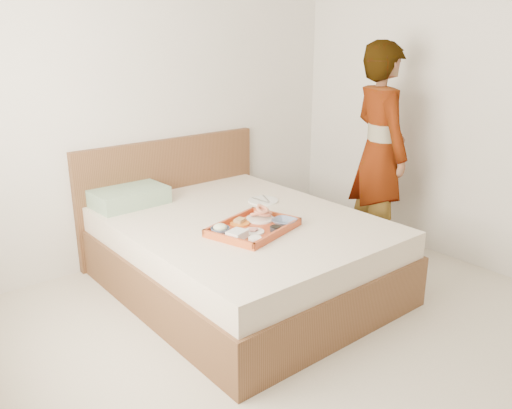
{
  "coord_description": "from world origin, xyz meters",
  "views": [
    {
      "loc": [
        -2.03,
        -1.73,
        1.77
      ],
      "look_at": [
        0.12,
        0.9,
        0.65
      ],
      "focal_mm": 36.56,
      "sensor_mm": 36.0,
      "label": 1
    }
  ],
  "objects": [
    {
      "name": "ground",
      "position": [
        0.0,
        0.0,
        0.0
      ],
      "size": [
        3.5,
        4.0,
        0.01
      ],
      "primitive_type": "cube",
      "color": "beige",
      "rests_on": "ground"
    },
    {
      "name": "wall_back",
      "position": [
        0.0,
        2.0,
        1.3
      ],
      "size": [
        3.5,
        0.01,
        2.6
      ],
      "primitive_type": "cube",
      "color": "silver",
      "rests_on": "ground"
    },
    {
      "name": "bed",
      "position": [
        0.07,
        1.0,
        0.27
      ],
      "size": [
        1.65,
        2.0,
        0.53
      ],
      "primitive_type": "cube",
      "color": "brown",
      "rests_on": "ground"
    },
    {
      "name": "headboard",
      "position": [
        0.07,
        1.97,
        0.47
      ],
      "size": [
        1.65,
        0.06,
        0.95
      ],
      "primitive_type": "cube",
      "color": "brown",
      "rests_on": "ground"
    },
    {
      "name": "pillow",
      "position": [
        -0.39,
        1.8,
        0.59
      ],
      "size": [
        0.55,
        0.39,
        0.13
      ],
      "primitive_type": "cube",
      "rotation": [
        0.0,
        0.0,
        0.04
      ],
      "color": "gray",
      "rests_on": "bed"
    },
    {
      "name": "tray",
      "position": [
        -0.01,
        0.76,
        0.56
      ],
      "size": [
        0.65,
        0.55,
        0.05
      ],
      "primitive_type": "cube",
      "rotation": [
        0.0,
        0.0,
        0.28
      ],
      "color": "#C15622",
      "rests_on": "bed"
    },
    {
      "name": "prawn_plate",
      "position": [
        0.13,
        0.87,
        0.55
      ],
      "size": [
        0.24,
        0.24,
        0.01
      ],
      "primitive_type": "cylinder",
      "rotation": [
        0.0,
        0.0,
        0.28
      ],
      "color": "white",
      "rests_on": "tray"
    },
    {
      "name": "navy_bowl_big",
      "position": [
        0.2,
        0.69,
        0.56
      ],
      "size": [
        0.2,
        0.2,
        0.04
      ],
      "primitive_type": "imported",
      "rotation": [
        0.0,
        0.0,
        0.28
      ],
      "color": "navy",
      "rests_on": "tray"
    },
    {
      "name": "sauce_dish",
      "position": [
        0.07,
        0.63,
        0.56
      ],
      "size": [
        0.1,
        0.1,
        0.03
      ],
      "primitive_type": "cylinder",
      "rotation": [
        0.0,
        0.0,
        0.28
      ],
      "color": "black",
      "rests_on": "tray"
    },
    {
      "name": "meat_plate",
      "position": [
        -0.05,
        0.71,
        0.55
      ],
      "size": [
        0.17,
        0.17,
        0.01
      ],
      "primitive_type": "cylinder",
      "rotation": [
        0.0,
        0.0,
        0.28
      ],
      "color": "white",
      "rests_on": "tray"
    },
    {
      "name": "bread_plate",
      "position": [
        -0.03,
        0.89,
        0.55
      ],
      "size": [
        0.17,
        0.17,
        0.01
      ],
      "primitive_type": "cylinder",
      "rotation": [
        0.0,
        0.0,
        0.28
      ],
      "color": "orange",
      "rests_on": "tray"
    },
    {
      "name": "salad_bowl",
      "position": [
        -0.23,
        0.83,
        0.56
      ],
      "size": [
        0.15,
        0.15,
        0.04
      ],
      "primitive_type": "imported",
      "rotation": [
        0.0,
        0.0,
        0.28
      ],
      "color": "navy",
      "rests_on": "tray"
    },
    {
      "name": "plastic_tub",
      "position": [
        -0.2,
        0.69,
        0.57
      ],
      "size": [
        0.14,
        0.13,
        0.05
      ],
      "primitive_type": "cube",
      "rotation": [
        0.0,
        0.0,
        0.28
      ],
      "color": "silver",
      "rests_on": "tray"
    },
    {
      "name": "cheese_round",
      "position": [
        -0.14,
        0.58,
        0.56
      ],
      "size": [
        0.1,
        0.1,
        0.03
      ],
      "primitive_type": "cylinder",
      "rotation": [
        0.0,
        0.0,
        0.28
      ],
      "color": "white",
      "rests_on": "tray"
    },
    {
      "name": "dinner_plate",
      "position": [
        0.45,
        1.21,
        0.54
      ],
      "size": [
        0.28,
        0.28,
        0.01
      ],
      "primitive_type": "cylinder",
      "rotation": [
        0.0,
        0.0,
        -0.25
      ],
      "color": "white",
      "rests_on": "bed"
    },
    {
      "name": "person",
      "position": [
        1.34,
        0.82,
        0.86
      ],
      "size": [
        0.62,
        0.74,
        1.73
      ],
      "primitive_type": "imported",
      "rotation": [
        0.0,
        0.0,
        1.19
      ],
      "color": "white",
      "rests_on": "ground"
    }
  ]
}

